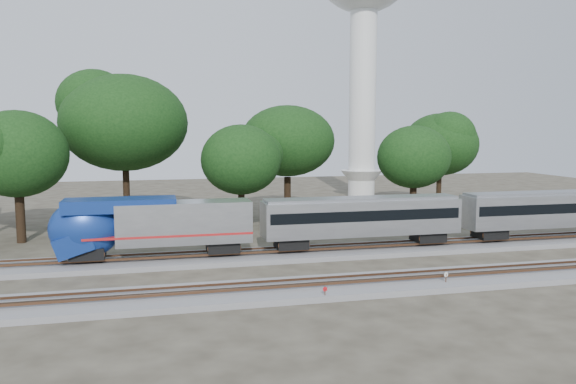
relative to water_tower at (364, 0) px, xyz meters
name	(u,v)px	position (x,y,z in m)	size (l,w,h in m)	color
ground	(268,278)	(-23.58, -43.57, -29.54)	(160.00, 160.00, 0.00)	#383328
track_far	(253,256)	(-23.58, -37.57, -29.34)	(160.00, 5.00, 0.73)	slate
track_near	(280,291)	(-23.58, -47.57, -29.34)	(160.00, 5.00, 0.73)	slate
switch_stand_red	(325,292)	(-21.28, -49.81, -28.95)	(0.29, 0.08, 0.92)	#512D19
switch_stand_white	(446,278)	(-12.65, -48.84, -28.86)	(0.33, 0.13, 1.07)	#512D19
switch_lever	(389,294)	(-17.03, -49.67, -29.39)	(0.50, 0.30, 0.30)	#512D19
water_tower	(364,0)	(0.00, 0.00, 0.00)	(14.40, 14.40, 39.88)	silver
tree_2	(17,154)	(-43.27, -26.28, -21.38)	(8.32, 8.32, 11.72)	black
tree_3	(124,123)	(-34.16, -19.16, -18.49)	(11.25, 11.25, 15.86)	black
tree_4	(241,160)	(-22.66, -25.51, -22.21)	(7.47, 7.47, 10.54)	black
tree_5	(287,141)	(-16.14, -18.31, -20.52)	(9.19, 9.19, 12.96)	black
tree_6	(414,157)	(-3.41, -24.88, -22.20)	(7.49, 7.49, 10.56)	black
tree_7	(440,145)	(4.43, -16.18, -21.10)	(8.59, 8.59, 12.12)	black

